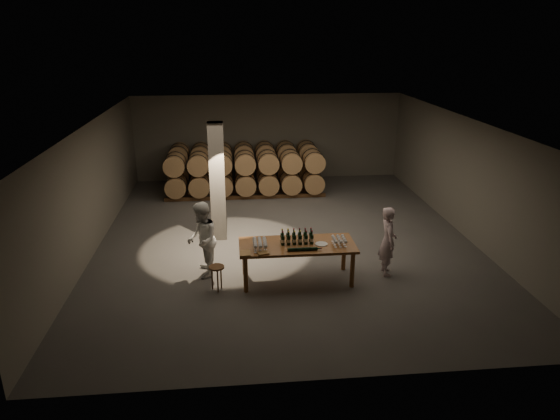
{
  "coord_description": "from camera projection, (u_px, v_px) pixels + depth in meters",
  "views": [
    {
      "loc": [
        -1.39,
        -12.66,
        5.39
      ],
      "look_at": [
        -0.22,
        -0.77,
        1.1
      ],
      "focal_mm": 32.0,
      "sensor_mm": 36.0,
      "label": 1
    }
  ],
  "objects": [
    {
      "name": "bottle_cluster",
      "position": [
        297.0,
        238.0,
        11.17
      ],
      "size": [
        0.73,
        0.23,
        0.33
      ],
      "color": "black",
      "rests_on": "tasting_table"
    },
    {
      "name": "pen",
      "position": [
        266.0,
        253.0,
        10.7
      ],
      "size": [
        0.14,
        0.06,
        0.01
      ],
      "primitive_type": "cylinder",
      "rotation": [
        0.0,
        1.57,
        -0.33
      ],
      "color": "black",
      "rests_on": "tasting_table"
    },
    {
      "name": "barrel_stack_back",
      "position": [
        244.0,
        163.0,
        18.31
      ],
      "size": [
        5.48,
        0.95,
        1.57
      ],
      "color": "#55351D",
      "rests_on": "ground"
    },
    {
      "name": "person_woman",
      "position": [
        202.0,
        240.0,
        11.4
      ],
      "size": [
        0.71,
        0.89,
        1.78
      ],
      "primitive_type": "imported",
      "rotation": [
        0.0,
        0.0,
        -1.53
      ],
      "color": "white",
      "rests_on": "ground"
    },
    {
      "name": "stool",
      "position": [
        217.0,
        271.0,
        10.88
      ],
      "size": [
        0.34,
        0.34,
        0.57
      ],
      "rotation": [
        0.0,
        0.0,
        0.16
      ],
      "color": "#55351D",
      "rests_on": "ground"
    },
    {
      "name": "lying_bottles",
      "position": [
        303.0,
        249.0,
        10.81
      ],
      "size": [
        0.75,
        0.08,
        0.08
      ],
      "color": "black",
      "rests_on": "tasting_table"
    },
    {
      "name": "room",
      "position": [
        217.0,
        182.0,
        13.28
      ],
      "size": [
        12.0,
        12.0,
        12.0
      ],
      "color": "#54514F",
      "rests_on": "ground"
    },
    {
      "name": "notebook_corner",
      "position": [
        245.0,
        253.0,
        10.67
      ],
      "size": [
        0.24,
        0.3,
        0.03
      ],
      "primitive_type": "cube",
      "rotation": [
        0.0,
        0.0,
        0.01
      ],
      "color": "olive",
      "rests_on": "tasting_table"
    },
    {
      "name": "notebook_near",
      "position": [
        263.0,
        253.0,
        10.68
      ],
      "size": [
        0.27,
        0.24,
        0.03
      ],
      "primitive_type": "cube",
      "rotation": [
        0.0,
        0.0,
        0.24
      ],
      "color": "olive",
      "rests_on": "tasting_table"
    },
    {
      "name": "glass_cluster_left",
      "position": [
        260.0,
        243.0,
        10.91
      ],
      "size": [
        0.31,
        0.53,
        0.18
      ],
      "color": "silver",
      "rests_on": "tasting_table"
    },
    {
      "name": "tasting_table",
      "position": [
        297.0,
        248.0,
        11.19
      ],
      "size": [
        2.6,
        1.1,
        0.9
      ],
      "color": "brown",
      "rests_on": "ground"
    },
    {
      "name": "glass_cluster_right",
      "position": [
        339.0,
        239.0,
        11.12
      ],
      "size": [
        0.3,
        0.41,
        0.16
      ],
      "color": "silver",
      "rests_on": "tasting_table"
    },
    {
      "name": "barrel_stack_front",
      "position": [
        245.0,
        173.0,
        17.0
      ],
      "size": [
        5.48,
        0.95,
        1.57
      ],
      "color": "#55351D",
      "rests_on": "ground"
    },
    {
      "name": "plate",
      "position": [
        321.0,
        244.0,
        11.14
      ],
      "size": [
        0.28,
        0.28,
        0.02
      ],
      "primitive_type": "cylinder",
      "color": "silver",
      "rests_on": "tasting_table"
    },
    {
      "name": "person_man",
      "position": [
        388.0,
        241.0,
        11.5
      ],
      "size": [
        0.43,
        0.62,
        1.65
      ],
      "primitive_type": "imported",
      "rotation": [
        0.0,
        0.0,
        1.52
      ],
      "color": "beige",
      "rests_on": "ground"
    }
  ]
}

